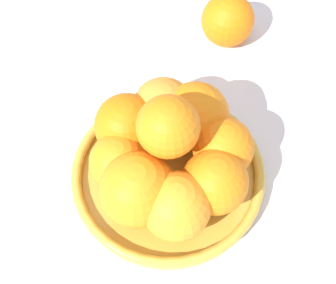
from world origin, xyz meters
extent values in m
plane|color=silver|center=(0.00, 0.00, 0.00)|extent=(4.00, 4.00, 0.00)
cylinder|color=gold|center=(0.00, 0.00, 0.01)|extent=(0.23, 0.23, 0.01)
torus|color=gold|center=(0.00, 0.00, 0.02)|extent=(0.23, 0.23, 0.01)
sphere|color=orange|center=(-0.06, -0.01, 0.06)|extent=(0.08, 0.08, 0.08)
sphere|color=orange|center=(-0.03, -0.05, 0.06)|extent=(0.08, 0.08, 0.08)
sphere|color=orange|center=(0.01, -0.06, 0.06)|extent=(0.07, 0.07, 0.07)
sphere|color=orange|center=(0.05, -0.03, 0.07)|extent=(0.08, 0.08, 0.08)
sphere|color=orange|center=(0.06, 0.01, 0.06)|extent=(0.08, 0.08, 0.08)
sphere|color=orange|center=(0.03, 0.05, 0.06)|extent=(0.07, 0.07, 0.07)
sphere|color=orange|center=(-0.01, 0.06, 0.06)|extent=(0.07, 0.07, 0.07)
sphere|color=orange|center=(-0.05, 0.03, 0.07)|extent=(0.08, 0.08, 0.08)
sphere|color=orange|center=(0.00, 0.00, 0.12)|extent=(0.07, 0.07, 0.07)
sphere|color=orange|center=(-0.24, 0.07, 0.04)|extent=(0.08, 0.08, 0.08)
camera|label=1|loc=(0.25, 0.02, 0.52)|focal=50.00mm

